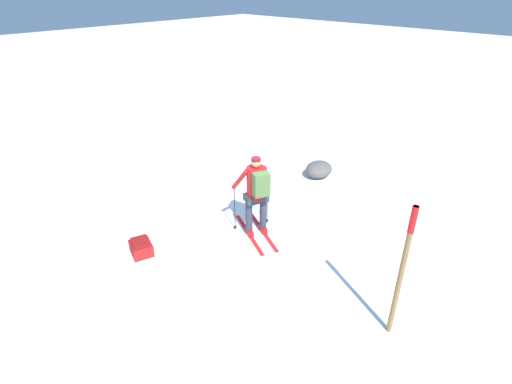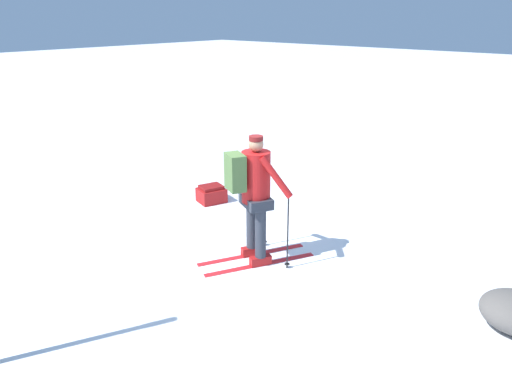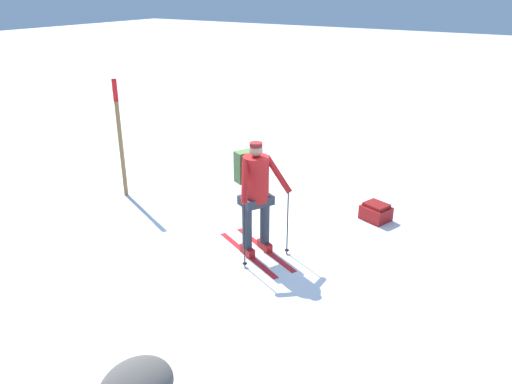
# 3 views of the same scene
# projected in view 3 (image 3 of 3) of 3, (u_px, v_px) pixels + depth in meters

# --- Properties ---
(ground_plane) EXTENTS (80.00, 80.00, 0.00)m
(ground_plane) POSITION_uv_depth(u_px,v_px,m) (271.00, 239.00, 8.23)
(ground_plane) COLOR white
(skier) EXTENTS (1.08, 1.64, 1.79)m
(skier) POSITION_uv_depth(u_px,v_px,m) (255.00, 189.00, 7.46)
(skier) COLOR red
(skier) RESTS_ON ground_plane
(dropped_backpack) EXTENTS (0.52, 0.57, 0.31)m
(dropped_backpack) POSITION_uv_depth(u_px,v_px,m) (376.00, 212.00, 8.86)
(dropped_backpack) COLOR maroon
(dropped_backpack) RESTS_ON ground_plane
(trail_marker) EXTENTS (0.09, 0.09, 2.29)m
(trail_marker) POSITION_uv_depth(u_px,v_px,m) (119.00, 131.00, 9.43)
(trail_marker) COLOR olive
(trail_marker) RESTS_ON ground_plane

